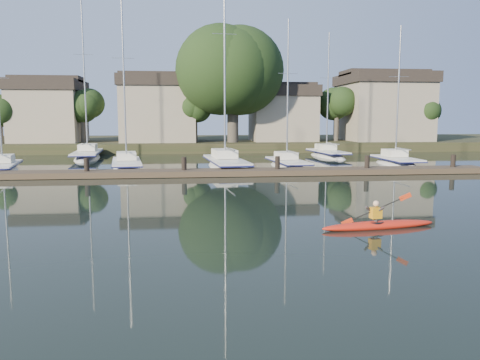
{
  "coord_description": "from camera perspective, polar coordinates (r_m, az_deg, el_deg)",
  "views": [
    {
      "loc": [
        -2.56,
        -15.64,
        3.7
      ],
      "look_at": [
        -0.61,
        2.83,
        1.2
      ],
      "focal_mm": 35.0,
      "sensor_mm": 36.0,
      "label": 1
    }
  ],
  "objects": [
    {
      "name": "shore",
      "position": [
        56.09,
        -1.77,
        7.18
      ],
      "size": [
        90.0,
        25.25,
        12.75
      ],
      "color": "#232D16",
      "rests_on": "ground"
    },
    {
      "name": "sailboat_4",
      "position": [
        38.41,
        18.48,
        1.45
      ],
      "size": [
        2.11,
        6.98,
        11.85
      ],
      "rotation": [
        0.0,
        0.0,
        -0.0
      ],
      "color": "silver",
      "rests_on": "ground"
    },
    {
      "name": "sailboat_2",
      "position": [
        34.41,
        -1.76,
        1.15
      ],
      "size": [
        3.34,
        10.16,
        16.52
      ],
      "rotation": [
        0.0,
        0.0,
        0.1
      ],
      "color": "silver",
      "rests_on": "ground"
    },
    {
      "name": "sailboat_3",
      "position": [
        35.06,
        5.8,
        1.28
      ],
      "size": [
        2.64,
        7.56,
        11.94
      ],
      "rotation": [
        0.0,
        0.0,
        0.1
      ],
      "color": "silver",
      "rests_on": "ground"
    },
    {
      "name": "sailboat_5",
      "position": [
        44.55,
        -18.08,
        2.27
      ],
      "size": [
        3.17,
        9.74,
        15.84
      ],
      "rotation": [
        0.0,
        0.0,
        0.1
      ],
      "color": "silver",
      "rests_on": "ground"
    },
    {
      "name": "sailboat_1",
      "position": [
        34.88,
        -13.62,
        1.06
      ],
      "size": [
        3.21,
        8.5,
        13.56
      ],
      "rotation": [
        0.0,
        0.0,
        0.14
      ],
      "color": "silver",
      "rests_on": "ground"
    },
    {
      "name": "sailboat_7",
      "position": [
        44.77,
        10.58,
        2.55
      ],
      "size": [
        2.79,
        8.03,
        12.69
      ],
      "rotation": [
        0.0,
        0.0,
        0.09
      ],
      "color": "silver",
      "rests_on": "ground"
    },
    {
      "name": "kayak",
      "position": [
        16.41,
        16.52,
        -5.11
      ],
      "size": [
        4.17,
        1.12,
        1.32
      ],
      "rotation": [
        0.0,
        0.0,
        0.14
      ],
      "color": "#BA330E",
      "rests_on": "ground"
    },
    {
      "name": "dock",
      "position": [
        29.96,
        -1.08,
        0.96
      ],
      "size": [
        34.0,
        2.0,
        1.8
      ],
      "color": "#493B2A",
      "rests_on": "ground"
    },
    {
      "name": "sailboat_0",
      "position": [
        36.05,
        -26.95,
        0.65
      ],
      "size": [
        3.3,
        7.23,
        11.07
      ],
      "rotation": [
        0.0,
        0.0,
        0.2
      ],
      "color": "silver",
      "rests_on": "ground"
    },
    {
      "name": "ground",
      "position": [
        16.28,
        3.21,
        -5.48
      ],
      "size": [
        160.0,
        160.0,
        0.0
      ],
      "primitive_type": "plane",
      "color": "black",
      "rests_on": "ground"
    }
  ]
}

